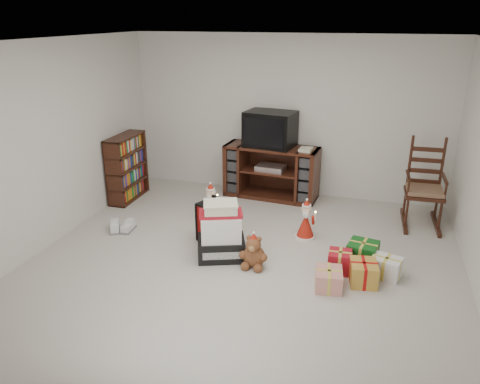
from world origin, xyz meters
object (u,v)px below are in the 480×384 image
(mrs_claus_figurine, at_px, (211,206))
(sneaker_pair, at_px, (122,227))
(red_suitcase, at_px, (214,224))
(santa_figurine, at_px, (306,223))
(crt_television, at_px, (270,129))
(teddy_bear, at_px, (254,253))
(gift_cluster, at_px, (357,265))
(tv_stand, at_px, (271,172))
(rocking_chair, at_px, (423,194))
(gift_pile, at_px, (221,234))
(bookshelf, at_px, (127,169))

(mrs_claus_figurine, height_order, sneaker_pair, mrs_claus_figurine)
(red_suitcase, xyz_separation_m, sneaker_pair, (-1.32, -0.03, -0.22))
(santa_figurine, relative_size, crt_television, 0.67)
(teddy_bear, distance_m, gift_cluster, 1.16)
(santa_figurine, relative_size, sneaker_pair, 1.46)
(teddy_bear, height_order, santa_figurine, santa_figurine)
(tv_stand, height_order, teddy_bear, tv_stand)
(rocking_chair, height_order, gift_pile, rocking_chair)
(gift_cluster, xyz_separation_m, crt_television, (-1.50, 2.14, 0.96))
(gift_pile, distance_m, crt_television, 2.30)
(bookshelf, bearing_deg, tv_stand, 18.12)
(sneaker_pair, distance_m, gift_cluster, 3.14)
(bookshelf, height_order, rocking_chair, rocking_chair)
(gift_pile, bearing_deg, rocking_chair, 16.02)
(tv_stand, xyz_separation_m, gift_cluster, (1.47, -2.13, -0.27))
(tv_stand, height_order, rocking_chair, rocking_chair)
(tv_stand, relative_size, rocking_chair, 1.19)
(tv_stand, xyz_separation_m, sneaker_pair, (-1.65, -1.83, -0.37))
(rocking_chair, distance_m, gift_cluster, 1.93)
(gift_pile, relative_size, santa_figurine, 1.29)
(tv_stand, height_order, mrs_claus_figurine, tv_stand)
(red_suitcase, xyz_separation_m, gift_cluster, (1.80, -0.33, -0.12))
(teddy_bear, bearing_deg, mrs_claus_figurine, 130.18)
(sneaker_pair, bearing_deg, crt_television, 28.90)
(tv_stand, xyz_separation_m, rocking_chair, (2.24, -0.39, 0.01))
(red_suitcase, bearing_deg, rocking_chair, 52.32)
(rocking_chair, height_order, teddy_bear, rocking_chair)
(teddy_bear, bearing_deg, sneaker_pair, 167.87)
(crt_television, bearing_deg, sneaker_pair, -122.42)
(red_suitcase, distance_m, mrs_claus_figurine, 0.69)
(teddy_bear, relative_size, sneaker_pair, 1.04)
(teddy_bear, height_order, sneaker_pair, teddy_bear)
(bookshelf, relative_size, mrs_claus_figurine, 1.80)
(teddy_bear, bearing_deg, rocking_chair, 43.84)
(teddy_bear, xyz_separation_m, gift_cluster, (1.16, 0.12, -0.03))
(rocking_chair, relative_size, red_suitcase, 2.05)
(mrs_claus_figurine, height_order, gift_cluster, mrs_claus_figurine)
(sneaker_pair, bearing_deg, santa_figurine, -8.19)
(tv_stand, distance_m, rocking_chair, 2.28)
(red_suitcase, bearing_deg, gift_pile, -34.30)
(mrs_claus_figurine, relative_size, gift_cluster, 0.59)
(sneaker_pair, height_order, crt_television, crt_television)
(teddy_bear, height_order, gift_cluster, teddy_bear)
(bookshelf, xyz_separation_m, teddy_bear, (2.46, -1.55, -0.32))
(gift_pile, bearing_deg, mrs_claus_figurine, 95.67)
(red_suitcase, relative_size, santa_figurine, 1.13)
(crt_television, bearing_deg, santa_figurine, -50.10)
(bookshelf, xyz_separation_m, gift_cluster, (3.62, -1.43, -0.35))
(tv_stand, relative_size, santa_figurine, 2.77)
(tv_stand, bearing_deg, mrs_claus_figurine, -112.26)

